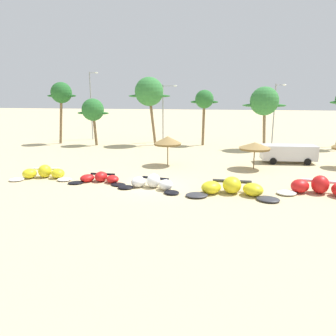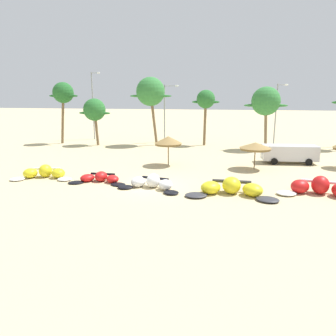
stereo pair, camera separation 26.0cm
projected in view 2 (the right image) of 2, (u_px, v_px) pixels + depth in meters
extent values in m
plane|color=#C6B284|center=(150.00, 186.00, 24.82)|extent=(260.00, 260.00, 0.00)
ellipsoid|color=white|center=(17.00, 179.00, 26.39)|extent=(1.56, 1.52, 0.22)
ellipsoid|color=yellow|center=(30.00, 173.00, 27.09)|extent=(1.47, 1.52, 0.81)
ellipsoid|color=yellow|center=(45.00, 171.00, 27.34)|extent=(1.27, 1.35, 1.09)
ellipsoid|color=yellow|center=(58.00, 173.00, 27.08)|extent=(1.59, 1.59, 0.81)
ellipsoid|color=white|center=(65.00, 179.00, 26.37)|extent=(1.34, 1.26, 0.22)
cylinder|color=white|center=(47.00, 168.00, 27.72)|extent=(2.27, 0.61, 0.21)
cube|color=white|center=(45.00, 171.00, 27.23)|extent=(0.89, 0.56, 0.04)
ellipsoid|color=black|center=(76.00, 182.00, 25.47)|extent=(1.49, 1.34, 0.16)
ellipsoid|color=red|center=(87.00, 178.00, 26.00)|extent=(1.48, 1.55, 0.60)
ellipsoid|color=red|center=(101.00, 176.00, 26.07)|extent=(0.99, 1.24, 0.81)
ellipsoid|color=red|center=(113.00, 179.00, 25.66)|extent=(1.50, 1.55, 0.60)
ellipsoid|color=black|center=(118.00, 184.00, 24.92)|extent=(1.47, 1.31, 0.16)
cylinder|color=black|center=(103.00, 174.00, 26.46)|extent=(2.04, 0.23, 0.19)
cube|color=black|center=(101.00, 177.00, 25.95)|extent=(0.75, 0.45, 0.04)
ellipsoid|color=black|center=(125.00, 187.00, 24.11)|extent=(1.29, 1.18, 0.21)
ellipsoid|color=white|center=(138.00, 182.00, 24.47)|extent=(1.53, 1.53, 0.77)
ellipsoid|color=white|center=(153.00, 181.00, 24.29)|extent=(1.22, 1.32, 1.04)
ellipsoid|color=white|center=(166.00, 185.00, 23.66)|extent=(1.40, 1.46, 0.77)
ellipsoid|color=black|center=(171.00, 192.00, 22.79)|extent=(1.51, 1.47, 0.21)
cylinder|color=black|center=(155.00, 178.00, 24.64)|extent=(2.15, 0.61, 0.20)
cube|color=black|center=(153.00, 181.00, 24.19)|extent=(0.85, 0.56, 0.04)
ellipsoid|color=#333338|center=(196.00, 195.00, 22.13)|extent=(1.88, 1.74, 0.24)
ellipsoid|color=yellow|center=(211.00, 187.00, 22.80)|extent=(1.96, 2.01, 0.87)
ellipsoid|color=yellow|center=(232.00, 185.00, 22.84)|extent=(1.33, 1.56, 1.18)
ellipsoid|color=yellow|center=(253.00, 190.00, 22.25)|extent=(1.95, 2.01, 0.87)
ellipsoid|color=#333338|center=(268.00, 199.00, 21.22)|extent=(1.90, 1.77, 0.24)
cylinder|color=#333338|center=(232.00, 181.00, 23.32)|extent=(2.77, 0.30, 0.25)
cube|color=#333338|center=(231.00, 186.00, 22.69)|extent=(1.02, 0.57, 0.04)
ellipsoid|color=white|center=(286.00, 193.00, 22.54)|extent=(1.51, 1.37, 0.26)
ellipsoid|color=red|center=(300.00, 186.00, 22.93)|extent=(1.81, 1.80, 0.96)
ellipsoid|color=red|center=(320.00, 185.00, 22.69)|extent=(1.46, 1.59, 1.30)
cylinder|color=white|center=(320.00, 182.00, 23.09)|extent=(2.52, 0.77, 0.23)
cube|color=white|center=(320.00, 185.00, 22.57)|extent=(1.00, 0.68, 0.04)
cylinder|color=brown|center=(168.00, 154.00, 31.80)|extent=(0.10, 0.10, 2.21)
cone|color=olive|center=(168.00, 140.00, 31.48)|extent=(2.72, 2.72, 0.69)
cylinder|color=olive|center=(168.00, 144.00, 31.58)|extent=(2.58, 2.58, 0.20)
cylinder|color=brown|center=(255.00, 159.00, 30.17)|extent=(0.10, 0.10, 2.03)
cone|color=olive|center=(255.00, 145.00, 29.89)|extent=(2.94, 2.94, 0.51)
cylinder|color=olive|center=(255.00, 149.00, 29.97)|extent=(2.79, 2.79, 0.20)
cube|color=silver|center=(289.00, 153.00, 32.84)|extent=(5.51, 2.40, 1.50)
cube|color=black|center=(275.00, 150.00, 32.93)|extent=(1.49, 2.06, 0.56)
cylinder|color=black|center=(274.00, 161.00, 32.21)|extent=(0.70, 0.29, 0.68)
cylinder|color=black|center=(270.00, 158.00, 34.15)|extent=(0.70, 0.29, 0.68)
cylinder|color=black|center=(309.00, 162.00, 31.85)|extent=(0.70, 0.29, 0.68)
cylinder|color=black|center=(303.00, 158.00, 33.80)|extent=(0.70, 0.29, 0.68)
cylinder|color=brown|center=(63.00, 118.00, 45.72)|extent=(1.02, 0.36, 7.14)
sphere|color=#236028|center=(63.00, 93.00, 44.86)|extent=(2.89, 2.89, 2.89)
ellipsoid|color=#236028|center=(56.00, 96.00, 45.17)|extent=(2.02, 0.50, 0.36)
ellipsoid|color=#236028|center=(71.00, 96.00, 44.76)|extent=(2.02, 0.50, 0.36)
cylinder|color=brown|center=(96.00, 128.00, 44.35)|extent=(0.66, 0.36, 4.87)
sphere|color=#286B2D|center=(94.00, 110.00, 43.83)|extent=(3.02, 3.02, 3.02)
ellipsoid|color=#286B2D|center=(86.00, 113.00, 44.15)|extent=(2.12, 0.50, 0.36)
ellipsoid|color=#286B2D|center=(103.00, 113.00, 43.72)|extent=(2.12, 0.50, 0.36)
cylinder|color=brown|center=(154.00, 119.00, 44.10)|extent=(1.17, 0.36, 7.26)
sphere|color=#337A38|center=(151.00, 92.00, 43.36)|extent=(3.87, 3.87, 3.87)
ellipsoid|color=#337A38|center=(140.00, 96.00, 43.76)|extent=(2.71, 0.50, 0.36)
ellipsoid|color=#337A38|center=(162.00, 96.00, 43.21)|extent=(2.71, 0.50, 0.36)
cylinder|color=brown|center=(205.00, 122.00, 44.09)|extent=(0.44, 0.36, 6.27)
sphere|color=#286B2D|center=(206.00, 99.00, 43.39)|extent=(2.49, 2.49, 2.49)
ellipsoid|color=#286B2D|center=(198.00, 102.00, 43.65)|extent=(1.74, 0.50, 0.36)
ellipsoid|color=#286B2D|center=(213.00, 102.00, 43.29)|extent=(1.74, 0.50, 0.36)
cylinder|color=#7F6647|center=(266.00, 126.00, 40.56)|extent=(0.70, 0.36, 6.09)
sphere|color=#337A38|center=(266.00, 101.00, 39.91)|extent=(3.55, 3.55, 3.55)
ellipsoid|color=#337A38|center=(254.00, 105.00, 40.28)|extent=(2.49, 0.50, 0.36)
ellipsoid|color=#337A38|center=(278.00, 106.00, 39.78)|extent=(2.49, 0.50, 0.36)
cylinder|color=gray|center=(93.00, 106.00, 49.61)|extent=(0.18, 0.18, 10.22)
cylinder|color=gray|center=(95.00, 73.00, 48.40)|extent=(1.12, 0.10, 0.10)
ellipsoid|color=silver|center=(98.00, 73.00, 48.31)|extent=(0.56, 0.24, 0.20)
cylinder|color=gray|center=(164.00, 114.00, 46.82)|extent=(0.18, 0.18, 8.24)
cylinder|color=gray|center=(171.00, 86.00, 45.77)|extent=(1.79, 0.10, 0.10)
ellipsoid|color=silver|center=(177.00, 86.00, 45.61)|extent=(0.56, 0.24, 0.20)
cylinder|color=gray|center=(276.00, 114.00, 45.02)|extent=(0.18, 0.18, 8.33)
cylinder|color=gray|center=(282.00, 85.00, 44.03)|extent=(1.11, 0.10, 0.10)
ellipsoid|color=silver|center=(286.00, 85.00, 43.93)|extent=(0.56, 0.24, 0.20)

